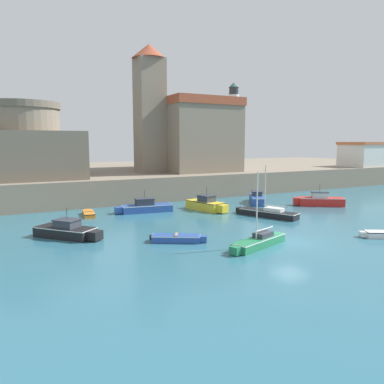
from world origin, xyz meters
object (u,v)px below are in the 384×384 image
motorboat_red_5 (320,200)px  lighthouse (233,127)px  sailboat_green_0 (259,241)px  fortress (25,149)px  motorboat_black_7 (67,231)px  motorboat_yellow_1 (206,204)px  motorboat_blue_6 (257,198)px  dinghy_blue_8 (178,238)px  dinghy_orange_3 (89,213)px  motorboat_blue_9 (145,207)px  church (183,132)px  harbor_shed_mid_row (364,154)px  sailboat_black_2 (268,213)px

motorboat_red_5 → lighthouse: size_ratio=0.39×
sailboat_green_0 → fortress: fortress is taller
motorboat_black_7 → motorboat_red_5: bearing=3.0°
motorboat_yellow_1 → motorboat_blue_6: 8.04m
dinghy_blue_8 → lighthouse: (23.51, 27.61, 9.67)m
sailboat_green_0 → motorboat_black_7: size_ratio=1.08×
sailboat_green_0 → dinghy_orange_3: sailboat_green_0 is taller
motorboat_yellow_1 → motorboat_red_5: bearing=-15.8°
motorboat_blue_6 → motorboat_blue_9: size_ratio=0.85×
sailboat_green_0 → church: (10.01, 32.56, 8.66)m
sailboat_green_0 → dinghy_orange_3: bearing=115.5°
fortress → lighthouse: lighthouse is taller
motorboat_yellow_1 → motorboat_blue_9: size_ratio=0.90×
motorboat_yellow_1 → church: (6.00, 18.04, 8.45)m
motorboat_black_7 → harbor_shed_mid_row: (54.67, 15.60, 4.80)m
sailboat_black_2 → dinghy_blue_8: bearing=-160.1°
motorboat_yellow_1 → motorboat_blue_9: (-6.43, 2.05, -0.08)m
motorboat_blue_6 → lighthouse: size_ratio=0.38×
dinghy_orange_3 → motorboat_black_7: motorboat_black_7 is taller
motorboat_black_7 → harbor_shed_mid_row: 57.05m
fortress → motorboat_red_5: bearing=-31.6°
motorboat_yellow_1 → lighthouse: 24.48m
motorboat_black_7 → lighthouse: 39.09m
motorboat_blue_6 → harbor_shed_mid_row: harbor_shed_mid_row is taller
motorboat_blue_9 → church: church is taller
church → dinghy_blue_8: bearing=-117.0°
motorboat_yellow_1 → dinghy_orange_3: (-12.31, 2.83, -0.39)m
dinghy_orange_3 → lighthouse: size_ratio=0.26×
motorboat_black_7 → motorboat_yellow_1: bearing=18.6°
motorboat_yellow_1 → fortress: fortress is taller
dinghy_orange_3 → motorboat_black_7: 8.84m
motorboat_red_5 → motorboat_blue_6: 7.42m
motorboat_red_5 → church: size_ratio=0.30×
motorboat_black_7 → church: 33.03m
motorboat_yellow_1 → fortress: size_ratio=0.44×
motorboat_yellow_1 → dinghy_blue_8: motorboat_yellow_1 is taller
dinghy_orange_3 → motorboat_blue_9: size_ratio=0.59×
lighthouse → dinghy_blue_8: bearing=-130.4°
sailboat_black_2 → church: (2.37, 24.19, 8.67)m
motorboat_yellow_1 → dinghy_orange_3: size_ratio=1.52×
sailboat_black_2 → lighthouse: bearing=64.1°
sailboat_black_2 → motorboat_red_5: 10.04m
dinghy_orange_3 → motorboat_blue_6: bearing=-4.4°
sailboat_black_2 → fortress: fortress is taller
motorboat_yellow_1 → sailboat_black_2: bearing=-59.5°
dinghy_orange_3 → church: (18.31, 15.21, 8.84)m
harbor_shed_mid_row → motorboat_blue_9: bearing=-169.7°
motorboat_red_5 → fortress: fortress is taller
motorboat_red_5 → lighthouse: (1.53, 20.81, 9.33)m
fortress → motorboat_yellow_1: bearing=-41.2°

